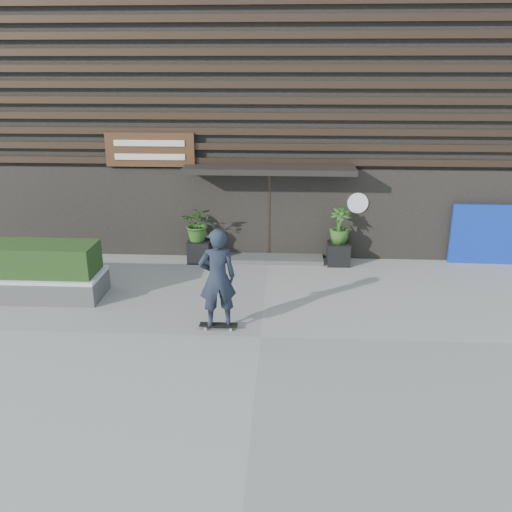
# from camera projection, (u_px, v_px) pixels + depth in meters

# --- Properties ---
(ground) EXTENTS (80.00, 80.00, 0.00)m
(ground) POSITION_uv_depth(u_px,v_px,m) (261.00, 337.00, 10.89)
(ground) COLOR gray
(ground) RESTS_ON ground
(entrance_step) EXTENTS (3.00, 0.80, 0.12)m
(entrance_step) POSITION_uv_depth(u_px,v_px,m) (269.00, 258.00, 15.21)
(entrance_step) COLOR #474745
(entrance_step) RESTS_ON ground
(planter_pot_left) EXTENTS (0.60, 0.60, 0.60)m
(planter_pot_left) POSITION_uv_depth(u_px,v_px,m) (199.00, 251.00, 15.04)
(planter_pot_left) COLOR black
(planter_pot_left) RESTS_ON ground
(bamboo_left) EXTENTS (0.86, 0.75, 0.96)m
(bamboo_left) POSITION_uv_depth(u_px,v_px,m) (198.00, 224.00, 14.79)
(bamboo_left) COLOR #2D591E
(bamboo_left) RESTS_ON planter_pot_left
(planter_pot_right) EXTENTS (0.60, 0.60, 0.60)m
(planter_pot_right) POSITION_uv_depth(u_px,v_px,m) (338.00, 254.00, 14.84)
(planter_pot_right) COLOR black
(planter_pot_right) RESTS_ON ground
(bamboo_right) EXTENTS (0.54, 0.54, 0.96)m
(bamboo_right) POSITION_uv_depth(u_px,v_px,m) (340.00, 226.00, 14.59)
(bamboo_right) COLOR #2D591E
(bamboo_right) RESTS_ON planter_pot_right
(raised_bed) EXTENTS (3.50, 1.20, 0.50)m
(raised_bed) POSITION_uv_depth(u_px,v_px,m) (28.00, 286.00, 12.78)
(raised_bed) COLOR #4A4A48
(raised_bed) RESTS_ON ground
(snow_layer) EXTENTS (3.50, 1.20, 0.08)m
(snow_layer) POSITION_uv_depth(u_px,v_px,m) (27.00, 274.00, 12.68)
(snow_layer) COLOR silver
(snow_layer) RESTS_ON raised_bed
(hedge) EXTENTS (3.30, 1.00, 0.70)m
(hedge) POSITION_uv_depth(u_px,v_px,m) (24.00, 258.00, 12.56)
(hedge) COLOR #1D3914
(hedge) RESTS_ON snow_layer
(blue_tarp) EXTENTS (1.76, 0.17, 1.64)m
(blue_tarp) POSITION_uv_depth(u_px,v_px,m) (484.00, 234.00, 14.75)
(blue_tarp) COLOR #0C28A7
(blue_tarp) RESTS_ON ground
(building) EXTENTS (18.00, 11.00, 8.00)m
(building) POSITION_uv_depth(u_px,v_px,m) (275.00, 101.00, 18.99)
(building) COLOR black
(building) RESTS_ON ground
(skateboarder) EXTENTS (0.84, 0.66, 2.13)m
(skateboarder) POSITION_uv_depth(u_px,v_px,m) (217.00, 278.00, 10.88)
(skateboarder) COLOR black
(skateboarder) RESTS_ON ground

